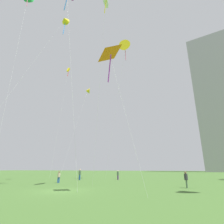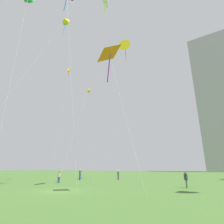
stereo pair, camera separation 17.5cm
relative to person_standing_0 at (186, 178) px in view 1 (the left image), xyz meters
The scene contains 12 objects.
ground 12.93m from the person_standing_0, 152.67° to the right, with size 280.00×280.00×0.00m, color #3D6028.
person_standing_0 is the anchor object (origin of this frame).
person_standing_1 17.14m from the person_standing_0, behind, with size 0.36×0.36×1.60m.
person_standing_2 19.14m from the person_standing_0, 152.30° to the left, with size 0.41×0.41×1.85m.
person_standing_3 15.46m from the person_standing_0, 132.92° to the left, with size 0.37×0.37×1.65m.
kite_flying_1 42.29m from the person_standing_0, 146.29° to the left, with size 2.13×1.62×29.55m.
kite_flying_2 15.21m from the person_standing_0, 129.96° to the right, with size 4.07×1.69×13.24m.
kite_flying_4 24.79m from the person_standing_0, 153.10° to the right, with size 3.20×5.39×24.75m.
kite_flying_6 34.24m from the person_standing_0, behind, with size 7.95×10.00×30.47m.
kite_flying_7 33.28m from the person_standing_0, 139.28° to the left, with size 3.04×7.28×21.94m.
kite_flying_8 29.12m from the person_standing_0, 129.29° to the left, with size 6.05×2.57×28.26m.
distant_highrise_0 105.57m from the person_standing_0, 71.37° to the left, with size 24.00×14.11×83.39m, color #939399.
Camera 1 is at (9.60, -15.83, 2.01)m, focal length 28.55 mm.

